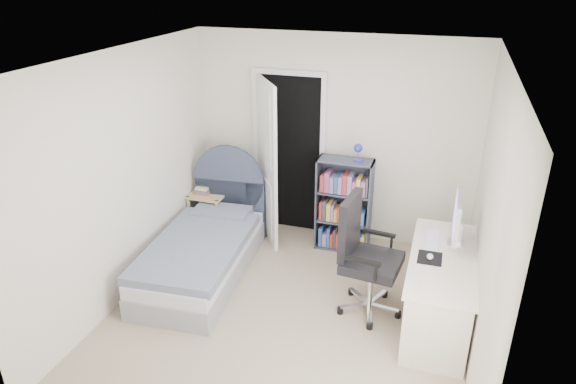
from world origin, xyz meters
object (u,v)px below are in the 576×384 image
(floor_lamp, at_px, (270,195))
(office_chair, at_px, (363,251))
(desk, at_px, (439,287))
(bed, at_px, (204,250))
(nightstand, at_px, (209,201))
(bookcase, at_px, (344,208))

(floor_lamp, height_order, office_chair, floor_lamp)
(floor_lamp, distance_m, desk, 2.41)
(floor_lamp, bearing_deg, desk, -28.52)
(bed, distance_m, nightstand, 0.96)
(bed, bearing_deg, desk, -2.68)
(bed, height_order, bookcase, bookcase)
(nightstand, relative_size, desk, 0.44)
(desk, bearing_deg, nightstand, 160.96)
(floor_lamp, xyz_separation_m, bookcase, (0.94, -0.04, -0.02))
(nightstand, distance_m, floor_lamp, 0.80)
(bed, bearing_deg, floor_lamp, 68.06)
(nightstand, height_order, bookcase, bookcase)
(nightstand, height_order, desk, desk)
(bed, distance_m, bookcase, 1.70)
(nightstand, height_order, floor_lamp, floor_lamp)
(bed, bearing_deg, bookcase, 36.14)
(desk, height_order, office_chair, desk)
(nightstand, bearing_deg, bed, -67.76)
(office_chair, bearing_deg, bookcase, 110.63)
(floor_lamp, xyz_separation_m, office_chair, (1.37, -1.16, 0.11))
(floor_lamp, relative_size, desk, 0.92)
(bookcase, bearing_deg, bed, -143.86)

